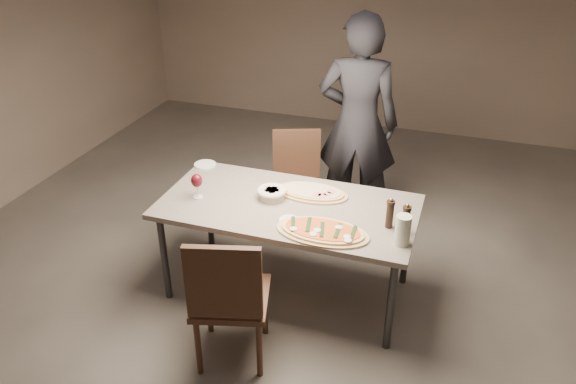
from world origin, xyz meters
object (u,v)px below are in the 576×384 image
(ham_pizza, at_px, (312,192))
(carafe, at_px, (403,230))
(chair_far, at_px, (297,178))
(diner, at_px, (358,124))
(zucchini_pizza, at_px, (323,231))
(chair_near, at_px, (228,295))
(bread_basket, at_px, (272,193))
(pepper_mill_left, at_px, (406,220))
(dining_table, at_px, (288,211))

(ham_pizza, height_order, carafe, carafe)
(chair_far, distance_m, diner, 0.69)
(zucchini_pizza, xyz_separation_m, chair_far, (-0.54, 1.13, -0.26))
(chair_far, bearing_deg, chair_near, 72.71)
(ham_pizza, relative_size, bread_basket, 2.52)
(ham_pizza, height_order, diner, diner)
(carafe, bearing_deg, chair_far, 133.55)
(bread_basket, bearing_deg, chair_near, -87.70)
(zucchini_pizza, distance_m, pepper_mill_left, 0.54)
(carafe, xyz_separation_m, chair_near, (-0.93, -0.59, -0.30))
(dining_table, distance_m, diner, 1.21)
(dining_table, relative_size, carafe, 8.91)
(zucchini_pizza, height_order, ham_pizza, zucchini_pizza)
(dining_table, height_order, bread_basket, bread_basket)
(carafe, distance_m, chair_far, 1.54)
(zucchini_pizza, bearing_deg, dining_table, 132.91)
(bread_basket, relative_size, chair_far, 0.24)
(ham_pizza, bearing_deg, zucchini_pizza, -83.28)
(bread_basket, bearing_deg, ham_pizza, 30.76)
(diner, bearing_deg, chair_near, 74.85)
(ham_pizza, distance_m, bread_basket, 0.29)
(bread_basket, xyz_separation_m, chair_near, (0.04, -0.87, -0.24))
(ham_pizza, xyz_separation_m, bread_basket, (-0.25, -0.15, 0.03))
(zucchini_pizza, xyz_separation_m, pepper_mill_left, (0.50, 0.17, 0.09))
(carafe, bearing_deg, ham_pizza, 148.75)
(zucchini_pizza, bearing_deg, ham_pizza, 107.67)
(zucchini_pizza, bearing_deg, diner, 87.25)
(zucchini_pizza, height_order, pepper_mill_left, pepper_mill_left)
(chair_far, bearing_deg, ham_pizza, 95.22)
(ham_pizza, bearing_deg, chair_near, -119.55)
(pepper_mill_left, distance_m, chair_near, 1.21)
(pepper_mill_left, bearing_deg, chair_near, -142.45)
(ham_pizza, relative_size, carafe, 2.67)
(carafe, bearing_deg, pepper_mill_left, 90.00)
(pepper_mill_left, xyz_separation_m, chair_near, (-0.93, -0.72, -0.30))
(bread_basket, height_order, chair_near, chair_near)
(dining_table, bearing_deg, diner, 78.71)
(pepper_mill_left, relative_size, chair_far, 0.24)
(carafe, bearing_deg, bread_basket, 163.62)
(ham_pizza, height_order, pepper_mill_left, pepper_mill_left)
(pepper_mill_left, distance_m, diner, 1.41)
(zucchini_pizza, xyz_separation_m, carafe, (0.50, 0.04, 0.08))
(dining_table, relative_size, chair_far, 1.98)
(bread_basket, distance_m, chair_far, 0.86)
(zucchini_pizza, height_order, carafe, carafe)
(dining_table, xyz_separation_m, zucchini_pizza, (0.33, -0.28, 0.07))
(chair_near, xyz_separation_m, diner, (0.33, 1.99, 0.39))
(pepper_mill_left, bearing_deg, zucchini_pizza, -160.96)
(dining_table, distance_m, bread_basket, 0.18)
(bread_basket, distance_m, pepper_mill_left, 0.98)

